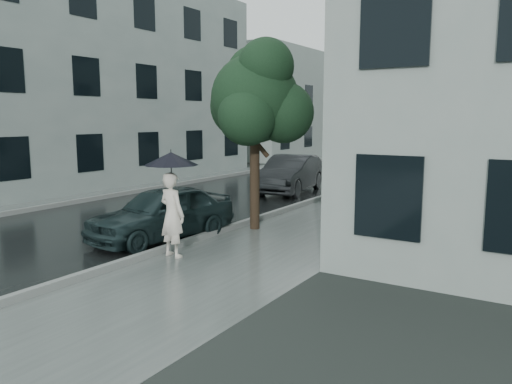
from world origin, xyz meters
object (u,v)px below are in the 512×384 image
Objects in this scene: car_near at (162,213)px; car_far at (290,174)px; lamp_post at (359,124)px; pedestrian at (172,215)px; street_tree at (256,98)px.

car_far is at bearing 105.89° from car_near.
car_near is (-1.38, -9.93, -2.09)m from lamp_post.
street_tree reaches higher than pedestrian.
lamp_post is 10.24m from car_near.
car_far is at bearing -171.33° from lamp_post.
car_near is (-1.28, 1.08, -0.26)m from pedestrian.
pedestrian is at bearing -110.41° from lamp_post.
street_tree reaches higher than car_far.
pedestrian is 1.69m from car_near.
pedestrian is at bearing -30.69° from car_near.
car_far reaches higher than car_near.
street_tree is at bearing -78.19° from car_far.
street_tree is 3.89m from car_near.
car_near is at bearing -91.70° from car_far.
street_tree is at bearing -110.21° from lamp_post.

